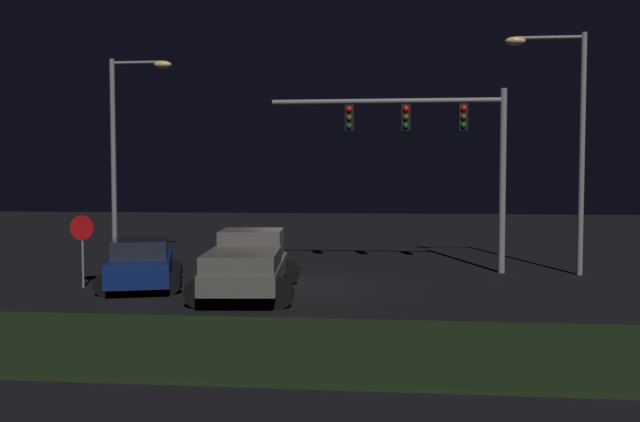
{
  "coord_description": "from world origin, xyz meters",
  "views": [
    {
      "loc": [
        2.85,
        -21.14,
        3.46
      ],
      "look_at": [
        0.64,
        1.01,
        2.28
      ],
      "focal_mm": 37.95,
      "sensor_mm": 36.0,
      "label": 1
    }
  ],
  "objects_px": {
    "pickup_truck": "(248,260)",
    "traffic_signal_gantry": "(433,135)",
    "street_lamp_right": "(566,123)",
    "stop_sign": "(82,237)",
    "street_lamp_left": "(125,135)",
    "car_sedan": "(141,263)"
  },
  "relations": [
    {
      "from": "pickup_truck",
      "to": "street_lamp_left",
      "type": "height_order",
      "value": "street_lamp_left"
    },
    {
      "from": "pickup_truck",
      "to": "car_sedan",
      "type": "bearing_deg",
      "value": 70.69
    },
    {
      "from": "pickup_truck",
      "to": "stop_sign",
      "type": "xyz_separation_m",
      "value": [
        -5.3,
        0.61,
        0.56
      ]
    },
    {
      "from": "street_lamp_right",
      "to": "pickup_truck",
      "type": "bearing_deg",
      "value": -154.26
    },
    {
      "from": "pickup_truck",
      "to": "street_lamp_right",
      "type": "bearing_deg",
      "value": -69.61
    },
    {
      "from": "pickup_truck",
      "to": "street_lamp_left",
      "type": "xyz_separation_m",
      "value": [
        -6.29,
        6.65,
        4.05
      ]
    },
    {
      "from": "street_lamp_left",
      "to": "stop_sign",
      "type": "height_order",
      "value": "street_lamp_left"
    },
    {
      "from": "pickup_truck",
      "to": "traffic_signal_gantry",
      "type": "bearing_deg",
      "value": -52.91
    },
    {
      "from": "traffic_signal_gantry",
      "to": "street_lamp_left",
      "type": "height_order",
      "value": "street_lamp_left"
    },
    {
      "from": "traffic_signal_gantry",
      "to": "street_lamp_right",
      "type": "height_order",
      "value": "street_lamp_right"
    },
    {
      "from": "pickup_truck",
      "to": "traffic_signal_gantry",
      "type": "height_order",
      "value": "traffic_signal_gantry"
    },
    {
      "from": "street_lamp_left",
      "to": "car_sedan",
      "type": "bearing_deg",
      "value": -64.55
    },
    {
      "from": "traffic_signal_gantry",
      "to": "street_lamp_right",
      "type": "xyz_separation_m",
      "value": [
        4.51,
        -0.25,
        0.34
      ]
    },
    {
      "from": "car_sedan",
      "to": "street_lamp_left",
      "type": "relative_size",
      "value": 0.59
    },
    {
      "from": "stop_sign",
      "to": "street_lamp_right",
      "type": "bearing_deg",
      "value": 15.47
    },
    {
      "from": "pickup_truck",
      "to": "stop_sign",
      "type": "bearing_deg",
      "value": 78.07
    },
    {
      "from": "street_lamp_right",
      "to": "stop_sign",
      "type": "distance_m",
      "value": 16.42
    },
    {
      "from": "car_sedan",
      "to": "stop_sign",
      "type": "height_order",
      "value": "stop_sign"
    },
    {
      "from": "stop_sign",
      "to": "traffic_signal_gantry",
      "type": "bearing_deg",
      "value": 22.49
    },
    {
      "from": "street_lamp_right",
      "to": "traffic_signal_gantry",
      "type": "bearing_deg",
      "value": 176.86
    },
    {
      "from": "traffic_signal_gantry",
      "to": "street_lamp_right",
      "type": "relative_size",
      "value": 1.0
    },
    {
      "from": "car_sedan",
      "to": "stop_sign",
      "type": "xyz_separation_m",
      "value": [
        -1.76,
        -0.27,
        0.82
      ]
    }
  ]
}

